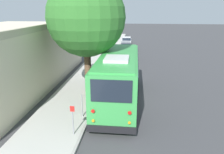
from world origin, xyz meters
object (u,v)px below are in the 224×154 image
parked_sedan_white (127,41)px  sign_post_far (82,106)px  shuttle_bus (119,76)px  sign_post_near (73,120)px  street_tree (86,12)px  parked_sedan_gray (126,47)px  parked_sedan_black (123,55)px

parked_sedan_white → sign_post_far: size_ratio=3.27×
shuttle_bus → sign_post_near: bearing=157.9°
parked_sedan_white → sign_post_far: (-28.02, 1.32, 0.25)m
street_tree → sign_post_far: bearing=-173.3°
parked_sedan_gray → parked_sedan_white: size_ratio=1.00×
street_tree → sign_post_far: (-4.08, -0.48, -5.12)m
shuttle_bus → sign_post_near: shuttle_bus is taller
parked_sedan_gray → parked_sedan_white: 6.19m
parked_sedan_black → sign_post_near: size_ratio=3.11×
parked_sedan_white → street_tree: (-23.94, 1.80, 5.36)m
shuttle_bus → sign_post_far: shuttle_bus is taller
parked_sedan_white → shuttle_bus: bearing=-179.7°
parked_sedan_white → sign_post_near: 29.95m
shuttle_bus → street_tree: 4.91m
parked_sedan_white → street_tree: size_ratio=0.49×
parked_sedan_white → sign_post_far: bearing=176.4°
shuttle_bus → parked_sedan_white: 25.32m
parked_sedan_black → street_tree: (-11.53, 1.89, 5.36)m
street_tree → sign_post_near: (-5.97, -0.48, -5.01)m
parked_sedan_gray → parked_sedan_white: (6.18, 0.16, -0.00)m
street_tree → sign_post_far: street_tree is taller
parked_sedan_gray → street_tree: (-17.76, 1.96, 5.36)m
sign_post_far → parked_sedan_gray: bearing=-3.9°
parked_sedan_black → sign_post_far: bearing=171.0°
parked_sedan_white → sign_post_near: size_ratio=2.91×
sign_post_near → sign_post_far: bearing=0.0°
shuttle_bus → parked_sedan_white: (25.28, 0.56, -1.28)m
parked_sedan_gray → street_tree: 18.65m
shuttle_bus → sign_post_far: (-2.74, 1.88, -1.03)m
parked_sedan_white → street_tree: 24.60m
shuttle_bus → parked_sedan_black: shuttle_bus is taller
street_tree → sign_post_far: 6.57m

